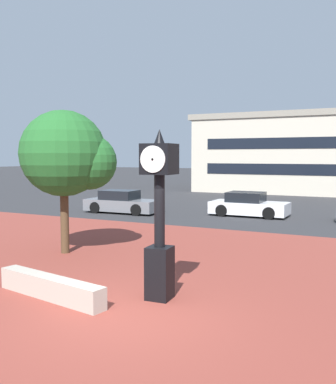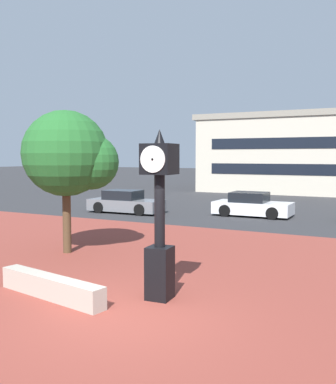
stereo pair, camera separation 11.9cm
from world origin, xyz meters
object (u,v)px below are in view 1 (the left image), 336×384
object	(u,v)px
car_street_near	(248,205)
car_street_mid	(122,203)
plaza_tree	(69,156)
street_clock	(160,215)

from	to	relation	value
car_street_near	car_street_mid	world-z (taller)	same
plaza_tree	car_street_mid	bearing A→B (deg)	113.15
car_street_near	street_clock	bearing A→B (deg)	8.27
plaza_tree	car_street_mid	size ratio (longest dim) A/B	1.09
car_street_mid	car_street_near	bearing A→B (deg)	103.82
car_street_near	car_street_mid	bearing A→B (deg)	-74.40
plaza_tree	car_street_near	world-z (taller)	plaza_tree
car_street_mid	plaza_tree	bearing A→B (deg)	21.13
car_street_near	plaza_tree	bearing A→B (deg)	-13.49
street_clock	plaza_tree	bearing A→B (deg)	145.52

